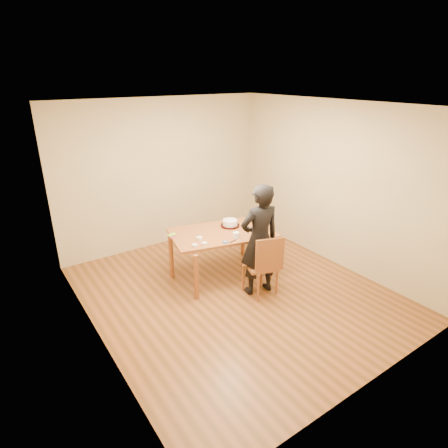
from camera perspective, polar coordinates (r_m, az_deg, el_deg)
room_shell at (r=5.41m, az=-0.31°, el=3.50°), size 4.00×4.50×2.70m
dining_table at (r=5.89m, az=-0.28°, el=-1.38°), size 1.77×1.29×0.04m
dining_chair at (r=5.54m, az=5.57°, el=-6.32°), size 0.52×0.52×0.04m
cake_plate at (r=6.09m, az=0.93°, el=-0.22°), size 0.31×0.31×0.02m
cake at (r=6.07m, az=0.93°, el=0.21°), size 0.24×0.24×0.08m
frosting_dome at (r=6.06m, az=0.93°, el=0.66°), size 0.23×0.23×0.03m
frosting_tub at (r=5.66m, az=1.85°, el=-1.69°), size 0.10×0.10×0.09m
frosting_lid at (r=5.52m, az=0.21°, el=-2.78°), size 0.09×0.09×0.01m
frosting_dollop at (r=5.51m, az=0.21°, el=-2.66°), size 0.04×0.04×0.02m
ramekin_green at (r=5.44m, az=-3.03°, el=-3.02°), size 0.08×0.08×0.04m
ramekin_yellow at (r=5.61m, az=-3.78°, el=-2.20°), size 0.09×0.09×0.04m
ramekin_multi at (r=5.40m, az=-4.49°, el=-3.28°), size 0.08×0.08×0.04m
candy_box_pink at (r=5.76m, az=-7.90°, el=-1.83°), size 0.14×0.10×0.02m
candy_box_green at (r=5.75m, az=-7.97°, el=-1.65°), size 0.14×0.09×0.02m
spatula at (r=5.55m, az=1.40°, el=-2.63°), size 0.14×0.05×0.01m
person at (r=5.39m, az=5.42°, el=-2.47°), size 0.67×0.49×1.68m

